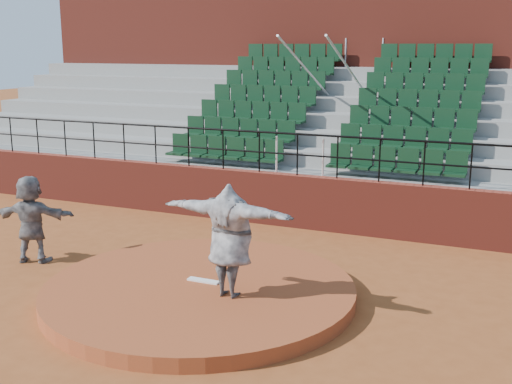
# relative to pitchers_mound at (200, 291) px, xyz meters

# --- Properties ---
(ground) EXTENTS (90.00, 90.00, 0.00)m
(ground) POSITION_rel_pitchers_mound_xyz_m (0.00, 0.00, -0.12)
(ground) COLOR brown
(ground) RESTS_ON ground
(pitchers_mound) EXTENTS (5.50, 5.50, 0.25)m
(pitchers_mound) POSITION_rel_pitchers_mound_xyz_m (0.00, 0.00, 0.00)
(pitchers_mound) COLOR #984422
(pitchers_mound) RESTS_ON ground
(pitching_rubber) EXTENTS (0.60, 0.15, 0.03)m
(pitching_rubber) POSITION_rel_pitchers_mound_xyz_m (0.00, 0.15, 0.14)
(pitching_rubber) COLOR white
(pitching_rubber) RESTS_ON pitchers_mound
(boundary_wall) EXTENTS (24.00, 0.30, 1.30)m
(boundary_wall) POSITION_rel_pitchers_mound_xyz_m (0.00, 5.00, 0.53)
(boundary_wall) COLOR maroon
(boundary_wall) RESTS_ON ground
(wall_railing) EXTENTS (24.04, 0.05, 1.03)m
(wall_railing) POSITION_rel_pitchers_mound_xyz_m (0.00, 5.00, 1.90)
(wall_railing) COLOR black
(wall_railing) RESTS_ON boundary_wall
(seating_deck) EXTENTS (24.00, 5.97, 4.63)m
(seating_deck) POSITION_rel_pitchers_mound_xyz_m (0.00, 8.65, 1.32)
(seating_deck) COLOR gray
(seating_deck) RESTS_ON ground
(press_box_facade) EXTENTS (24.00, 3.00, 7.10)m
(press_box_facade) POSITION_rel_pitchers_mound_xyz_m (0.00, 12.60, 3.43)
(press_box_facade) COLOR maroon
(press_box_facade) RESTS_ON ground
(pitcher) EXTENTS (2.41, 0.78, 1.93)m
(pitcher) POSITION_rel_pitchers_mound_xyz_m (0.72, -0.23, 1.09)
(pitcher) COLOR black
(pitcher) RESTS_ON pitchers_mound
(fielder) EXTENTS (1.77, 1.01, 1.82)m
(fielder) POSITION_rel_pitchers_mound_xyz_m (-4.08, 0.36, 0.78)
(fielder) COLOR black
(fielder) RESTS_ON ground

